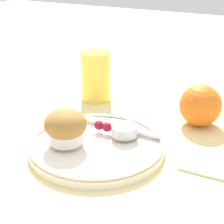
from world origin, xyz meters
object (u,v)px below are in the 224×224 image
Objects in this scene: butter_knife at (120,126)px; juice_glass at (96,76)px; orange_fruit at (200,105)px; muffin at (66,127)px.

butter_knife is 1.47× the size of juice_glass.
orange_fruit is 0.26m from juice_glass.
muffin is 0.44× the size of butter_knife.
butter_knife is (0.06, 0.09, -0.03)m from muffin.
butter_knife is 0.17m from orange_fruit.
orange_fruit is at bearing -5.69° from juice_glass.
orange_fruit reaches higher than butter_knife.
butter_knife is 0.20m from juice_glass.
muffin is at bearing -119.38° from butter_knife.
butter_knife is at bearing -134.70° from orange_fruit.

